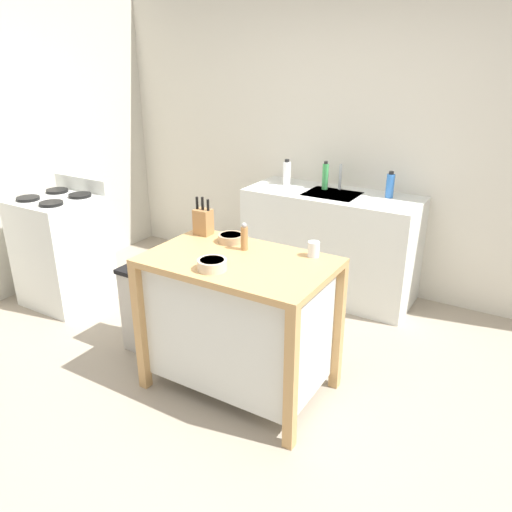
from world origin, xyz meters
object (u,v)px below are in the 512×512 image
(pepper_grinder, at_px, (244,237))
(bottle_spray_cleaner, at_px, (325,176))
(stove, at_px, (63,250))
(drinking_cup, at_px, (314,249))
(bowl_ceramic_small, at_px, (212,264))
(bowl_ceramic_wide, at_px, (231,238))
(knife_block, at_px, (203,221))
(trash_bin, at_px, (151,309))
(sink_faucet, at_px, (340,177))
(bottle_dish_soap, at_px, (390,185))
(bottle_hand_soap, at_px, (287,173))
(kitchen_island, at_px, (239,318))

(pepper_grinder, xyz_separation_m, bottle_spray_cleaner, (-0.14, 1.52, 0.06))
(pepper_grinder, relative_size, stove, 0.17)
(drinking_cup, distance_m, stove, 2.35)
(bowl_ceramic_small, distance_m, bowl_ceramic_wide, 0.45)
(bottle_spray_cleaner, bearing_deg, drinking_cup, -68.58)
(stove, bearing_deg, bottle_spray_cleaner, 38.50)
(bowl_ceramic_small, bearing_deg, pepper_grinder, 91.70)
(bowl_ceramic_wide, xyz_separation_m, pepper_grinder, (0.15, -0.07, 0.06))
(bowl_ceramic_small, bearing_deg, knife_block, 131.15)
(drinking_cup, bearing_deg, bottle_spray_cleaner, 111.42)
(drinking_cup, distance_m, trash_bin, 1.32)
(bowl_ceramic_wide, relative_size, sink_faucet, 0.75)
(pepper_grinder, xyz_separation_m, trash_bin, (-0.74, -0.08, -0.65))
(pepper_grinder, xyz_separation_m, stove, (-1.89, 0.12, -0.50))
(knife_block, xyz_separation_m, bowl_ceramic_wide, (0.24, -0.03, -0.06))
(pepper_grinder, relative_size, sink_faucet, 0.79)
(drinking_cup, relative_size, pepper_grinder, 0.53)
(knife_block, bearing_deg, bottle_spray_cleaner, 80.28)
(bottle_dish_soap, bearing_deg, bowl_ceramic_wide, -110.95)
(bottle_spray_cleaner, xyz_separation_m, stove, (-1.75, -1.39, -0.56))
(bottle_hand_soap, distance_m, bottle_dish_soap, 0.92)
(knife_block, bearing_deg, bowl_ceramic_small, -48.85)
(bottle_hand_soap, bearing_deg, bowl_ceramic_small, -74.55)
(sink_faucet, bearing_deg, bowl_ceramic_small, -88.92)
(trash_bin, bearing_deg, bowl_ceramic_wide, 14.77)
(drinking_cup, relative_size, sink_faucet, 0.42)
(sink_faucet, bearing_deg, pepper_grinder, -89.06)
(bottle_spray_cleaner, bearing_deg, kitchen_island, -83.46)
(bottle_dish_soap, bearing_deg, bowl_ceramic_small, -102.11)
(kitchen_island, bearing_deg, stove, 172.16)
(sink_faucet, bearing_deg, drinking_cup, -73.36)
(bowl_ceramic_small, xyz_separation_m, bottle_dish_soap, (0.41, 1.89, 0.09))
(bowl_ceramic_wide, bearing_deg, sink_faucet, 85.40)
(kitchen_island, distance_m, bottle_dish_soap, 1.80)
(bottle_spray_cleaner, bearing_deg, knife_block, -99.72)
(trash_bin, xyz_separation_m, bottle_hand_soap, (0.24, 1.58, 0.70))
(bowl_ceramic_small, xyz_separation_m, sink_faucet, (-0.04, 1.92, 0.10))
(pepper_grinder, bearing_deg, drinking_cup, 16.15)
(stove, bearing_deg, bowl_ceramic_wide, -1.60)
(sink_faucet, distance_m, bottle_spray_cleaner, 0.13)
(trash_bin, relative_size, bottle_dish_soap, 2.93)
(pepper_grinder, distance_m, stove, 1.96)
(bottle_hand_soap, bearing_deg, bottle_dish_soap, 2.99)
(bowl_ceramic_small, xyz_separation_m, bottle_hand_soap, (-0.51, 1.84, 0.10))
(knife_block, distance_m, bottle_hand_soap, 1.40)
(knife_block, relative_size, sink_faucet, 1.15)
(drinking_cup, xyz_separation_m, pepper_grinder, (-0.41, -0.12, 0.04))
(trash_bin, bearing_deg, bottle_hand_soap, 81.24)
(kitchen_island, relative_size, trash_bin, 1.76)
(bowl_ceramic_small, bearing_deg, trash_bin, 160.59)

